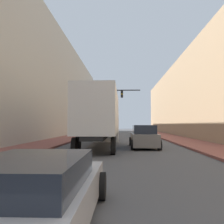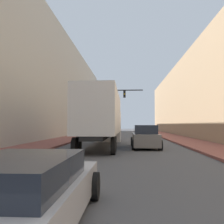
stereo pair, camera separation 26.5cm
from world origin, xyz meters
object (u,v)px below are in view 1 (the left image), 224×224
at_px(suv_car, 144,137).
at_px(traffic_signal_gantry, 99,103).
at_px(semi_truck, 102,117).
at_px(sedan_car, 33,194).

distance_m(suv_car, traffic_signal_gantry, 14.53).
distance_m(semi_truck, traffic_signal_gantry, 12.42).
relative_size(semi_truck, traffic_signal_gantry, 1.89).
height_order(semi_truck, suv_car, semi_truck).
xyz_separation_m(semi_truck, suv_car, (3.26, -1.11, -1.55)).
bearing_deg(suv_car, sedan_car, -101.75).
bearing_deg(suv_car, traffic_signal_gantry, 109.32).
distance_m(sedan_car, suv_car, 15.04).
bearing_deg(semi_truck, suv_car, -18.83).
xyz_separation_m(semi_truck, sedan_car, (0.20, -15.84, -1.74)).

